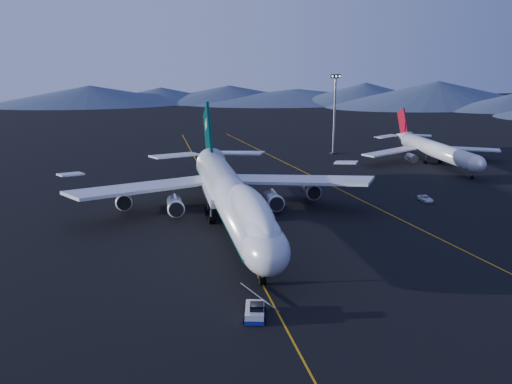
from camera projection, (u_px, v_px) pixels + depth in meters
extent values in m
plane|color=black|center=(231.00, 226.00, 103.02)|extent=(500.00, 500.00, 0.00)
cube|color=orange|center=(231.00, 226.00, 103.01)|extent=(0.25, 220.00, 0.01)
cube|color=orange|center=(366.00, 202.00, 118.39)|extent=(28.08, 198.09, 0.01)
cone|color=#47566E|center=(90.00, 93.00, 312.87)|extent=(100.00, 100.00, 12.00)
cone|color=#47566E|center=(229.00, 91.00, 328.76)|extent=(100.00, 100.00, 12.00)
cone|color=#47566E|center=(365.00, 92.00, 319.89)|extent=(100.00, 100.00, 12.00)
cylinder|color=silver|center=(231.00, 196.00, 101.61)|extent=(6.50, 56.00, 6.50)
ellipsoid|color=silver|center=(265.00, 250.00, 75.07)|extent=(6.50, 10.40, 6.50)
ellipsoid|color=silver|center=(251.00, 211.00, 83.45)|extent=(5.13, 25.16, 5.85)
cube|color=black|center=(268.00, 246.00, 72.87)|extent=(3.60, 1.61, 1.29)
cone|color=silver|center=(208.00, 157.00, 132.69)|extent=(6.50, 12.00, 6.50)
cube|color=#033832|center=(230.00, 199.00, 102.79)|extent=(6.24, 60.00, 1.10)
cube|color=silver|center=(226.00, 194.00, 107.10)|extent=(7.50, 13.00, 1.60)
cube|color=silver|center=(147.00, 187.00, 109.76)|extent=(30.62, 23.28, 2.83)
cube|color=silver|center=(292.00, 180.00, 115.46)|extent=(30.62, 23.28, 2.83)
cylinder|color=slate|center=(175.00, 205.00, 107.66)|extent=(2.90, 5.50, 2.90)
cylinder|color=slate|center=(124.00, 199.00, 111.95)|extent=(2.90, 5.50, 2.90)
cylinder|color=slate|center=(273.00, 200.00, 111.39)|extent=(2.90, 5.50, 2.90)
cylinder|color=slate|center=(310.00, 189.00, 119.42)|extent=(2.90, 5.50, 2.90)
cube|color=#033832|center=(208.00, 136.00, 130.49)|extent=(0.55, 14.11, 15.94)
cube|color=silver|center=(175.00, 155.00, 132.54)|extent=(12.39, 9.47, 0.98)
cube|color=silver|center=(239.00, 153.00, 135.49)|extent=(12.39, 9.47, 0.98)
cylinder|color=black|center=(262.00, 281.00, 77.76)|extent=(0.90, 1.10, 1.10)
cube|color=silver|center=(255.00, 312.00, 68.29)|extent=(3.17, 4.84, 1.11)
cube|color=navy|center=(255.00, 315.00, 68.39)|extent=(3.31, 5.06, 0.51)
cube|color=black|center=(255.00, 305.00, 68.08)|extent=(1.94, 1.94, 0.91)
cylinder|color=silver|center=(438.00, 151.00, 153.89)|extent=(4.28, 36.07, 4.28)
ellipsoid|color=silver|center=(476.00, 164.00, 136.79)|extent=(4.28, 6.00, 4.28)
cone|color=silver|center=(403.00, 137.00, 174.07)|extent=(4.28, 7.89, 4.28)
cube|color=silver|center=(390.00, 152.00, 157.24)|extent=(18.93, 12.78, 0.39)
cube|color=silver|center=(464.00, 149.00, 161.67)|extent=(18.93, 12.78, 0.39)
cylinder|color=slate|center=(411.00, 158.00, 155.90)|extent=(2.14, 3.94, 2.14)
cylinder|color=slate|center=(453.00, 156.00, 158.34)|extent=(2.14, 3.94, 2.14)
cube|color=maroon|center=(403.00, 123.00, 173.53)|extent=(0.39, 7.68, 9.08)
imported|color=silver|center=(425.00, 198.00, 119.10)|extent=(2.20, 4.48, 1.22)
cylinder|color=black|center=(333.00, 153.00, 171.54)|extent=(2.17, 2.17, 0.36)
cylinder|color=slate|center=(334.00, 116.00, 168.75)|extent=(0.63, 0.63, 22.62)
cube|color=black|center=(336.00, 76.00, 165.85)|extent=(2.90, 0.72, 1.09)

